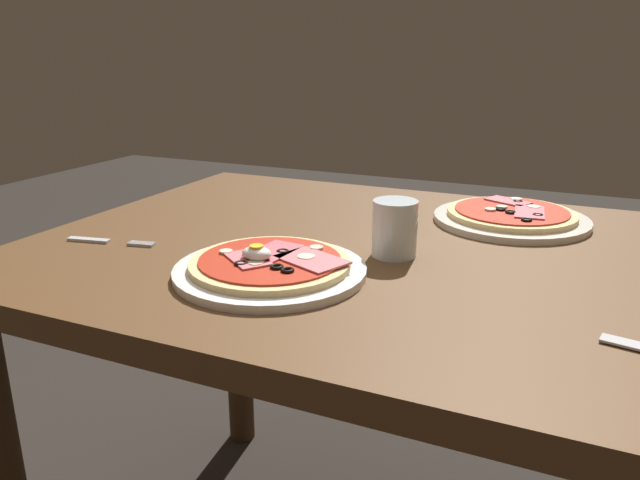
{
  "coord_description": "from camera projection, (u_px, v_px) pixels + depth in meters",
  "views": [
    {
      "loc": [
        0.31,
        -0.91,
        1.07
      ],
      "look_at": [
        -0.06,
        -0.09,
        0.78
      ],
      "focal_mm": 34.14,
      "sensor_mm": 36.0,
      "label": 1
    }
  ],
  "objects": [
    {
      "name": "fork",
      "position": [
        104.0,
        241.0,
        1.02
      ],
      "size": [
        0.16,
        0.04,
        0.0
      ],
      "color": "silver",
      "rests_on": "dining_table"
    },
    {
      "name": "pizza_across_left",
      "position": [
        511.0,
        217.0,
        1.13
      ],
      "size": [
        0.28,
        0.28,
        0.03
      ],
      "color": "silver",
      "rests_on": "dining_table"
    },
    {
      "name": "dining_table",
      "position": [
        372.0,
        313.0,
        1.04
      ],
      "size": [
        1.13,
        0.85,
        0.75
      ],
      "color": "brown",
      "rests_on": "ground"
    },
    {
      "name": "water_glass_near",
      "position": [
        395.0,
        232.0,
        0.95
      ],
      "size": [
        0.07,
        0.07,
        0.09
      ],
      "color": "silver",
      "rests_on": "dining_table"
    },
    {
      "name": "pizza_foreground",
      "position": [
        270.0,
        267.0,
        0.87
      ],
      "size": [
        0.28,
        0.28,
        0.05
      ],
      "color": "white",
      "rests_on": "dining_table"
    }
  ]
}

